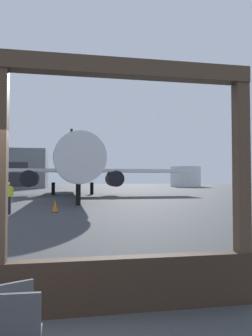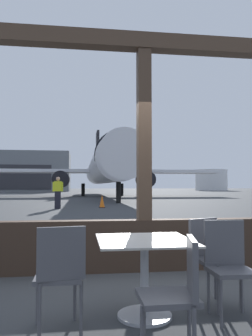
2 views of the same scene
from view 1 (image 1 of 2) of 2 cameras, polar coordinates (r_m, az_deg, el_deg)
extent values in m
plane|color=#383A3D|center=(44.61, -11.74, -4.44)|extent=(220.00, 220.00, 0.00)
cube|color=#4C3828|center=(4.91, -21.09, 17.18)|extent=(7.24, 0.24, 0.24)
cube|color=#4C3828|center=(5.28, 19.65, -3.87)|extent=(0.20, 0.20, 3.33)
cube|color=#4C4C51|center=(3.39, -19.45, -21.71)|extent=(0.38, 0.21, 0.40)
cube|color=#4C4C51|center=(3.06, -18.78, -24.04)|extent=(0.40, 0.06, 0.44)
cylinder|color=silver|center=(39.51, -9.25, 0.01)|extent=(3.51, 33.01, 3.51)
cone|color=silver|center=(21.73, -8.13, 1.73)|extent=(3.33, 2.60, 3.33)
cylinder|color=black|center=(23.64, -8.33, 1.78)|extent=(3.58, 0.90, 3.58)
cube|color=silver|center=(41.03, -19.98, -0.39)|extent=(13.48, 4.20, 0.36)
cube|color=silver|center=(41.37, 1.33, -0.53)|extent=(13.48, 4.20, 0.36)
cylinder|color=black|center=(39.27, -16.49, -1.81)|extent=(1.90, 3.20, 1.90)
cylinder|color=black|center=(39.50, -2.04, -1.90)|extent=(1.90, 3.20, 1.90)
cube|color=black|center=(54.77, -9.59, 3.78)|extent=(0.36, 4.40, 5.20)
cylinder|color=black|center=(23.90, -8.39, -4.66)|extent=(0.36, 0.36, 1.53)
cylinder|color=black|center=(41.50, -12.65, -3.55)|extent=(0.44, 0.44, 1.53)
cylinder|color=black|center=(41.61, -6.02, -3.58)|extent=(0.44, 0.44, 1.53)
cube|color=black|center=(18.58, -20.07, -6.20)|extent=(0.32, 0.20, 0.95)
cube|color=yellow|center=(18.54, -20.04, -3.88)|extent=(0.40, 0.22, 0.55)
sphere|color=tan|center=(18.53, -20.03, -2.63)|extent=(0.22, 0.22, 0.22)
cylinder|color=yellow|center=(18.53, -20.79, -3.95)|extent=(0.09, 0.09, 0.52)
cylinder|color=yellow|center=(18.55, -19.30, -3.97)|extent=(0.09, 0.09, 0.52)
cone|color=orange|center=(19.02, -12.37, -6.50)|extent=(0.32, 0.32, 0.74)
cube|color=black|center=(19.05, -12.38, -7.56)|extent=(0.36, 0.36, 0.03)
cylinder|color=white|center=(91.79, 10.40, -1.50)|extent=(8.37, 8.37, 5.54)
camera|label=2|loc=(1.95, -113.99, -16.64)|focal=36.02mm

